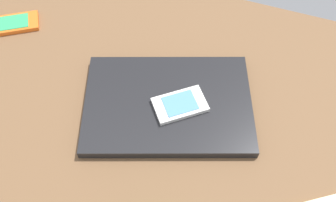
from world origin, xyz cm
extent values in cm
cube|color=brown|center=(0.00, 0.00, 1.50)|extent=(120.00, 80.00, 3.00)
cube|color=black|center=(9.13, 2.66, 3.99)|extent=(40.00, 33.77, 1.97)
cube|color=silver|center=(11.79, 2.33, 5.45)|extent=(12.04, 11.42, 0.95)
cube|color=#5993E0|center=(11.79, 2.33, 5.99)|extent=(8.10, 7.87, 0.14)
cube|color=orange|center=(-33.91, 12.20, 3.52)|extent=(13.33, 11.58, 1.05)
cube|color=#33A566|center=(-33.91, 12.20, 4.12)|extent=(8.80, 8.01, 0.14)
camera|label=1|loc=(24.04, -38.89, 69.51)|focal=41.19mm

